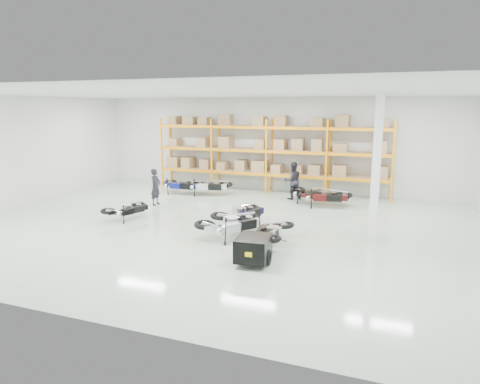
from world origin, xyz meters
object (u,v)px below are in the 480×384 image
at_px(trailer, 253,248).
at_px(person_back, 293,181).
at_px(moto_black_far_left, 127,206).
at_px(moto_blue_centre, 241,210).
at_px(moto_back_c, 313,190).
at_px(moto_back_a, 182,182).
at_px(person_left, 156,187).
at_px(moto_silver_left, 232,220).
at_px(moto_touring_right, 271,228).
at_px(moto_back_d, 325,193).
at_px(moto_back_b, 208,183).

bearing_deg(trailer, person_back, 91.17).
bearing_deg(moto_black_far_left, trailer, 175.64).
bearing_deg(moto_blue_centre, person_back, -76.31).
distance_m(moto_black_far_left, moto_back_c, 7.74).
bearing_deg(person_back, moto_back_a, -24.34).
distance_m(trailer, moto_back_a, 9.74).
bearing_deg(moto_back_c, moto_back_a, 99.31).
bearing_deg(moto_black_far_left, person_left, -62.73).
bearing_deg(moto_silver_left, moto_back_c, -67.04).
distance_m(moto_touring_right, moto_back_d, 5.70).
distance_m(moto_back_c, moto_back_d, 0.74).
xyz_separation_m(moto_blue_centre, person_back, (0.60, 4.98, 0.25)).
xyz_separation_m(moto_touring_right, moto_back_c, (0.08, 6.12, 0.02)).
height_order(moto_silver_left, moto_back_d, moto_silver_left).
relative_size(moto_silver_left, moto_back_c, 1.05).
height_order(moto_back_b, moto_back_d, moto_back_b).
distance_m(moto_black_far_left, moto_back_a, 4.91).
height_order(moto_black_far_left, person_back, person_back).
bearing_deg(moto_silver_left, moto_black_far_left, 26.88).
bearing_deg(moto_back_d, moto_back_b, 77.60).
xyz_separation_m(trailer, moto_back_a, (-6.12, 7.58, 0.13)).
relative_size(moto_black_far_left, person_left, 1.04).
relative_size(moto_back_b, moto_back_c, 1.02).
xyz_separation_m(moto_touring_right, moto_back_a, (-6.12, 5.98, 0.01)).
height_order(moto_touring_right, person_back, person_back).
distance_m(moto_black_far_left, person_back, 7.37).
distance_m(moto_blue_centre, person_back, 5.02).
bearing_deg(moto_back_b, trailer, -159.81).
bearing_deg(trailer, moto_back_b, 116.66).
height_order(moto_back_a, person_back, person_back).
relative_size(moto_back_b, moto_back_d, 1.01).
xyz_separation_m(moto_black_far_left, moto_back_b, (0.93, 5.07, 0.10)).
relative_size(moto_silver_left, moto_touring_right, 1.10).
bearing_deg(person_back, moto_back_b, -24.42).
xyz_separation_m(moto_blue_centre, person_left, (-4.53, 1.89, 0.18)).
height_order(moto_back_b, moto_back_c, moto_back_b).
bearing_deg(moto_blue_centre, moto_touring_right, 153.82).
relative_size(person_left, person_back, 0.92).
bearing_deg(moto_back_b, moto_black_far_left, 157.71).
distance_m(moto_touring_right, moto_back_b, 7.83).
relative_size(moto_back_a, moto_back_c, 0.98).
xyz_separation_m(moto_back_b, person_back, (3.90, 0.49, 0.25)).
bearing_deg(moto_back_c, trailer, -172.62).
height_order(moto_black_far_left, moto_back_d, moto_back_d).
distance_m(moto_blue_centre, moto_silver_left, 1.37).
height_order(trailer, moto_back_c, moto_back_c).
relative_size(moto_silver_left, moto_back_d, 1.04).
xyz_separation_m(moto_touring_right, moto_back_b, (-4.86, 6.15, 0.04)).
bearing_deg(trailer, moto_back_a, 123.51).
relative_size(moto_touring_right, trailer, 1.02).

